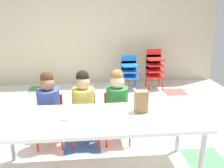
{
  "coord_description": "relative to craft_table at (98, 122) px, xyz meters",
  "views": [
    {
      "loc": [
        0.09,
        -2.72,
        1.6
      ],
      "look_at": [
        0.33,
        -0.31,
        0.86
      ],
      "focal_mm": 39.92,
      "sensor_mm": 36.0,
      "label": 1
    }
  ],
  "objects": [
    {
      "name": "seated_child_far_right",
      "position": [
        0.25,
        0.59,
        -0.0
      ],
      "size": [
        0.32,
        0.32,
        0.92
      ],
      "color": "red",
      "rests_on": "ground_plane"
    },
    {
      "name": "back_wall",
      "position": [
        -0.18,
        3.23,
        0.74
      ],
      "size": [
        5.86,
        0.1,
        2.59
      ],
      "primitive_type": "cube",
      "color": "beige",
      "rests_on": "ground_plane"
    },
    {
      "name": "seated_child_middle_seat",
      "position": [
        -0.15,
        0.59,
        -0.0
      ],
      "size": [
        0.34,
        0.34,
        0.92
      ],
      "color": "red",
      "rests_on": "ground_plane"
    },
    {
      "name": "paper_bag_brown",
      "position": [
        0.43,
        0.09,
        0.16
      ],
      "size": [
        0.13,
        0.09,
        0.22
      ],
      "primitive_type": "cube",
      "color": "#9E754C",
      "rests_on": "craft_table"
    },
    {
      "name": "kid_chair_red_stack",
      "position": [
        1.27,
        2.68,
        -0.1
      ],
      "size": [
        0.32,
        0.3,
        0.8
      ],
      "color": "red",
      "rests_on": "ground_plane"
    },
    {
      "name": "paper_plate_center_table",
      "position": [
        -0.66,
        -0.05,
        0.05
      ],
      "size": [
        0.18,
        0.18,
        0.01
      ],
      "primitive_type": "cylinder",
      "color": "white",
      "rests_on": "craft_table"
    },
    {
      "name": "ground_plane",
      "position": [
        -0.18,
        0.56,
        -0.57
      ],
      "size": [
        5.86,
        5.34,
        0.02
      ],
      "color": "silver"
    },
    {
      "name": "craft_table",
      "position": [
        0.0,
        0.0,
        0.0
      ],
      "size": [
        1.99,
        0.72,
        0.61
      ],
      "color": "white",
      "rests_on": "ground_plane"
    },
    {
      "name": "paper_plate_near_edge",
      "position": [
        -0.29,
        -0.02,
        0.05
      ],
      "size": [
        0.18,
        0.18,
        0.01
      ],
      "primitive_type": "cylinder",
      "color": "white",
      "rests_on": "craft_table"
    },
    {
      "name": "donut_powdered_on_plate",
      "position": [
        -0.29,
        -0.02,
        0.07
      ],
      "size": [
        0.12,
        0.12,
        0.04
      ],
      "primitive_type": "torus",
      "color": "white",
      "rests_on": "craft_table"
    },
    {
      "name": "seated_child_near_camera",
      "position": [
        -0.55,
        0.59,
        -0.0
      ],
      "size": [
        0.32,
        0.31,
        0.92
      ],
      "color": "red",
      "rests_on": "ground_plane"
    },
    {
      "name": "kid_chair_blue_stack",
      "position": [
        0.76,
        2.68,
        -0.16
      ],
      "size": [
        0.32,
        0.3,
        0.68
      ],
      "color": "blue",
      "rests_on": "ground_plane"
    }
  ]
}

